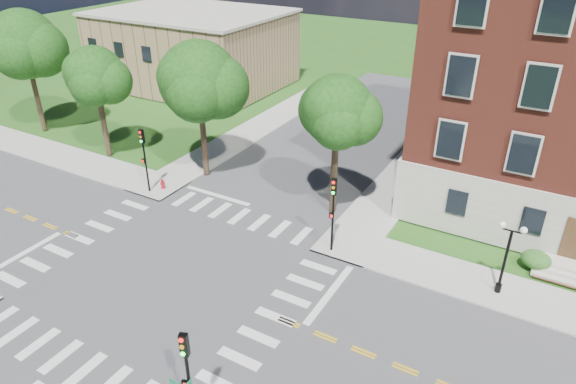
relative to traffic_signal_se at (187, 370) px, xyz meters
The scene contains 17 objects.
ground 10.88m from the traffic_signal_se, 137.60° to the left, with size 160.00×160.00×0.00m, color #2B5417.
road_ew 10.88m from the traffic_signal_se, 137.60° to the left, with size 90.00×12.00×0.01m, color #3D3D3F.
road_ns 10.88m from the traffic_signal_se, 137.60° to the left, with size 12.00×90.00×0.01m, color #3D3D3F.
sidewalk_ne 23.88m from the traffic_signal_se, 71.04° to the left, with size 34.00×34.00×0.12m.
sidewalk_nw 32.29m from the traffic_signal_se, 135.84° to the left, with size 34.00×34.00×0.12m.
crosswalk_east 7.72m from the traffic_signal_se, 93.95° to the left, with size 2.20×10.20×0.02m, color silver, non-canonical shape.
stop_bar_east 10.57m from the traffic_signal_se, 83.64° to the left, with size 0.40×5.50×0.00m, color silver.
secondary_building 47.46m from the traffic_signal_se, 128.73° to the left, with size 20.40×15.40×8.30m.
tree_a 37.36m from the traffic_signal_se, 151.05° to the left, with size 5.98×5.98×10.91m.
tree_b 28.57m from the traffic_signal_se, 143.46° to the left, with size 4.57×4.57×9.07m.
tree_c 22.98m from the traffic_signal_se, 126.62° to the left, with size 5.75×5.75×10.28m.
tree_d 18.48m from the traffic_signal_se, 97.91° to the left, with size 4.48×4.48×9.44m.
traffic_signal_se is the anchor object (origin of this frame).
traffic_signal_ne 13.63m from the traffic_signal_se, 92.27° to the left, with size 0.37×0.43×4.80m.
traffic_signal_nw 20.58m from the traffic_signal_se, 138.09° to the left, with size 0.33×0.37×4.80m.
twin_lamp_west 17.07m from the traffic_signal_se, 58.58° to the left, with size 1.36×0.36×4.23m.
fire_hydrant 20.93m from the traffic_signal_se, 135.33° to the left, with size 0.35×0.35×0.75m.
Camera 1 is at (17.61, -16.84, 17.94)m, focal length 32.00 mm.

